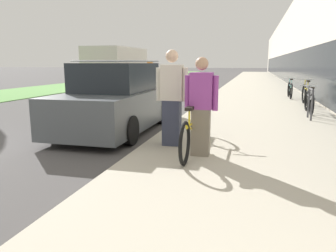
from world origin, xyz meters
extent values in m
cube|color=#B2AA99|center=(6.07, 21.00, 0.05)|extent=(4.37, 70.00, 0.11)
cube|color=#1E2328|center=(8.35, 29.00, 1.25)|extent=(0.10, 63.00, 2.20)
cube|color=#5B9347|center=(-6.67, 25.00, 0.01)|extent=(4.78, 70.00, 0.03)
torus|color=black|center=(4.92, 2.01, 0.45)|extent=(0.06, 0.67, 0.67)
torus|color=black|center=(4.92, 0.10, 0.45)|extent=(0.06, 0.67, 0.67)
cylinder|color=yellow|center=(4.92, 1.05, 0.65)|extent=(0.04, 1.62, 0.04)
cylinder|color=yellow|center=(4.92, 0.67, 0.55)|extent=(0.04, 0.96, 0.31)
cylinder|color=yellow|center=(4.92, 0.44, 0.79)|extent=(0.03, 0.03, 0.28)
cube|color=black|center=(4.92, 0.44, 0.93)|extent=(0.11, 0.22, 0.05)
cylinder|color=yellow|center=(4.92, 1.86, 0.79)|extent=(0.03, 0.03, 0.29)
cylinder|color=silver|center=(4.92, 1.86, 0.94)|extent=(0.52, 0.03, 0.03)
cube|color=#756B5B|center=(5.07, 0.71, 0.50)|extent=(0.30, 0.21, 0.78)
cube|color=#933D93|center=(5.07, 0.71, 1.18)|extent=(0.36, 0.21, 0.59)
cylinder|color=#933D93|center=(4.84, 0.71, 1.15)|extent=(0.09, 0.09, 0.56)
cylinder|color=#933D93|center=(5.30, 0.71, 1.15)|extent=(0.09, 0.09, 0.56)
sphere|color=tan|center=(5.07, 0.71, 1.62)|extent=(0.21, 0.21, 0.21)
cube|color=#33384C|center=(4.44, 1.26, 0.53)|extent=(0.32, 0.23, 0.84)
cube|color=beige|center=(4.44, 1.26, 1.28)|extent=(0.40, 0.23, 0.65)
cylinder|color=beige|center=(4.19, 1.26, 1.24)|extent=(0.10, 0.10, 0.61)
cylinder|color=beige|center=(4.69, 1.26, 1.24)|extent=(0.10, 0.10, 0.61)
sphere|color=beige|center=(4.44, 1.26, 1.75)|extent=(0.23, 0.23, 0.23)
cylinder|color=#4C4C51|center=(7.40, 4.76, 0.52)|extent=(0.05, 0.05, 0.82)
cylinder|color=#4C4C51|center=(7.40, 5.31, 0.52)|extent=(0.05, 0.05, 0.82)
cylinder|color=#4C4C51|center=(7.40, 5.03, 0.93)|extent=(0.05, 0.55, 0.05)
torus|color=black|center=(7.55, 6.70, 0.44)|extent=(0.05, 0.65, 0.65)
torus|color=black|center=(7.55, 5.73, 0.44)|extent=(0.05, 0.65, 0.65)
cylinder|color=#B7BCC1|center=(7.55, 6.21, 0.64)|extent=(0.04, 0.82, 0.04)
cylinder|color=#B7BCC1|center=(7.55, 6.02, 0.54)|extent=(0.04, 0.50, 0.30)
cylinder|color=#B7BCC1|center=(7.55, 5.90, 0.77)|extent=(0.03, 0.03, 0.27)
cube|color=black|center=(7.55, 5.90, 0.91)|extent=(0.11, 0.22, 0.05)
cylinder|color=#B7BCC1|center=(7.55, 6.62, 0.78)|extent=(0.03, 0.03, 0.29)
cylinder|color=silver|center=(7.55, 6.62, 0.92)|extent=(0.52, 0.03, 0.03)
torus|color=black|center=(7.75, 8.88, 0.48)|extent=(0.06, 0.73, 0.73)
torus|color=black|center=(7.75, 7.89, 0.48)|extent=(0.06, 0.73, 0.73)
cylinder|color=yellow|center=(7.75, 8.39, 0.70)|extent=(0.04, 0.84, 0.04)
cylinder|color=yellow|center=(7.75, 8.19, 0.59)|extent=(0.04, 0.51, 0.33)
cylinder|color=yellow|center=(7.75, 8.07, 0.85)|extent=(0.03, 0.03, 0.30)
cube|color=black|center=(7.75, 8.07, 1.00)|extent=(0.11, 0.22, 0.05)
cylinder|color=yellow|center=(7.75, 8.80, 0.86)|extent=(0.03, 0.03, 0.32)
cylinder|color=silver|center=(7.75, 8.80, 1.02)|extent=(0.52, 0.03, 0.03)
torus|color=black|center=(7.43, 11.27, 0.45)|extent=(0.06, 0.69, 0.69)
torus|color=black|center=(7.43, 10.26, 0.45)|extent=(0.06, 0.69, 0.69)
cylinder|color=#7AD1C6|center=(7.43, 10.76, 0.66)|extent=(0.04, 0.86, 0.04)
cylinder|color=#7AD1C6|center=(7.43, 10.56, 0.56)|extent=(0.04, 0.53, 0.31)
cylinder|color=#7AD1C6|center=(7.43, 10.44, 0.80)|extent=(0.03, 0.03, 0.28)
cube|color=black|center=(7.43, 10.44, 0.94)|extent=(0.11, 0.22, 0.05)
cylinder|color=#7AD1C6|center=(7.43, 11.19, 0.81)|extent=(0.03, 0.03, 0.30)
cylinder|color=silver|center=(7.43, 11.19, 0.96)|extent=(0.52, 0.03, 0.03)
cube|color=#4C5156|center=(2.72, 2.71, 0.56)|extent=(1.71, 4.20, 0.82)
cube|color=#1E2328|center=(2.72, 2.71, 1.30)|extent=(1.47, 2.10, 0.65)
cylinder|color=silver|center=(2.72, 3.18, 1.67)|extent=(1.83, 0.04, 0.04)
cylinder|color=silver|center=(2.72, 2.25, 1.67)|extent=(1.83, 0.04, 0.04)
cylinder|color=black|center=(1.93, 3.97, 0.30)|extent=(0.22, 0.60, 0.60)
cylinder|color=black|center=(3.51, 3.97, 0.30)|extent=(0.22, 0.60, 0.60)
cylinder|color=black|center=(1.93, 1.45, 0.30)|extent=(0.22, 0.60, 0.60)
cylinder|color=black|center=(3.51, 1.45, 0.30)|extent=(0.22, 0.60, 0.60)
cube|color=orange|center=(-2.41, 17.95, 0.99)|extent=(2.09, 1.69, 1.51)
cube|color=silver|center=(-2.41, 14.58, 1.39)|extent=(2.28, 5.06, 2.32)
cylinder|color=black|center=(-3.45, 17.51, 0.42)|extent=(0.28, 0.84, 0.84)
cylinder|color=black|center=(-1.38, 17.51, 0.42)|extent=(0.28, 0.84, 0.84)
cylinder|color=black|center=(-3.45, 13.57, 0.42)|extent=(0.28, 0.84, 0.84)
cylinder|color=black|center=(-1.38, 13.57, 0.42)|extent=(0.28, 0.84, 0.84)
camera|label=1|loc=(5.89, -4.56, 1.63)|focal=35.00mm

